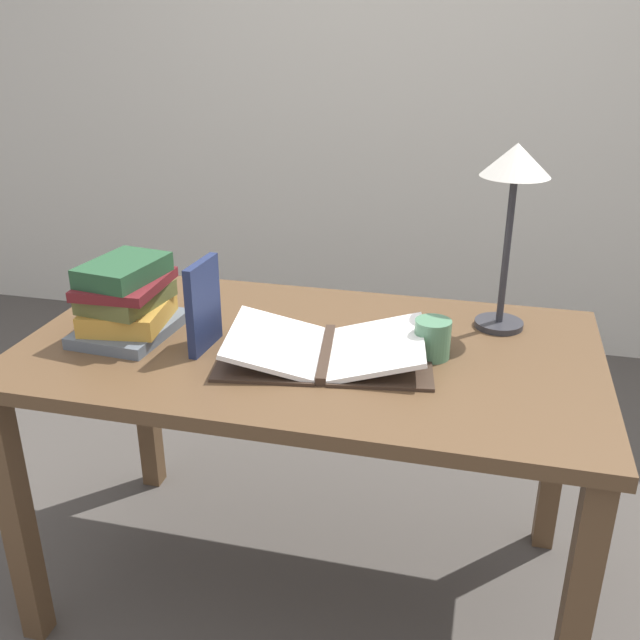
{
  "coord_description": "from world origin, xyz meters",
  "views": [
    {
      "loc": [
        0.41,
        -1.54,
        1.52
      ],
      "look_at": [
        0.03,
        -0.02,
        0.84
      ],
      "focal_mm": 40.0,
      "sensor_mm": 36.0,
      "label": 1
    }
  ],
  "objects_px": {
    "open_book": "(326,349)",
    "book_stack_tall": "(127,301)",
    "reading_lamp": "(514,181)",
    "coffee_mug": "(432,338)",
    "book_standing_upright": "(203,305)"
  },
  "relations": [
    {
      "from": "book_stack_tall",
      "to": "reading_lamp",
      "type": "distance_m",
      "value": 1.0
    },
    {
      "from": "book_standing_upright",
      "to": "coffee_mug",
      "type": "distance_m",
      "value": 0.55
    },
    {
      "from": "open_book",
      "to": "book_standing_upright",
      "type": "relative_size",
      "value": 2.44
    },
    {
      "from": "open_book",
      "to": "coffee_mug",
      "type": "distance_m",
      "value": 0.25
    },
    {
      "from": "book_standing_upright",
      "to": "coffee_mug",
      "type": "relative_size",
      "value": 1.89
    },
    {
      "from": "book_stack_tall",
      "to": "reading_lamp",
      "type": "height_order",
      "value": "reading_lamp"
    },
    {
      "from": "book_stack_tall",
      "to": "coffee_mug",
      "type": "distance_m",
      "value": 0.77
    },
    {
      "from": "book_stack_tall",
      "to": "book_standing_upright",
      "type": "height_order",
      "value": "book_standing_upright"
    },
    {
      "from": "open_book",
      "to": "coffee_mug",
      "type": "relative_size",
      "value": 4.6
    },
    {
      "from": "open_book",
      "to": "reading_lamp",
      "type": "height_order",
      "value": "reading_lamp"
    },
    {
      "from": "book_stack_tall",
      "to": "coffee_mug",
      "type": "xyz_separation_m",
      "value": [
        0.76,
        0.05,
        -0.04
      ]
    },
    {
      "from": "open_book",
      "to": "book_stack_tall",
      "type": "height_order",
      "value": "book_stack_tall"
    },
    {
      "from": "open_book",
      "to": "book_stack_tall",
      "type": "xyz_separation_m",
      "value": [
        -0.52,
        0.01,
        0.07
      ]
    },
    {
      "from": "open_book",
      "to": "coffee_mug",
      "type": "height_order",
      "value": "coffee_mug"
    },
    {
      "from": "open_book",
      "to": "book_standing_upright",
      "type": "bearing_deg",
      "value": 174.64
    }
  ]
}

